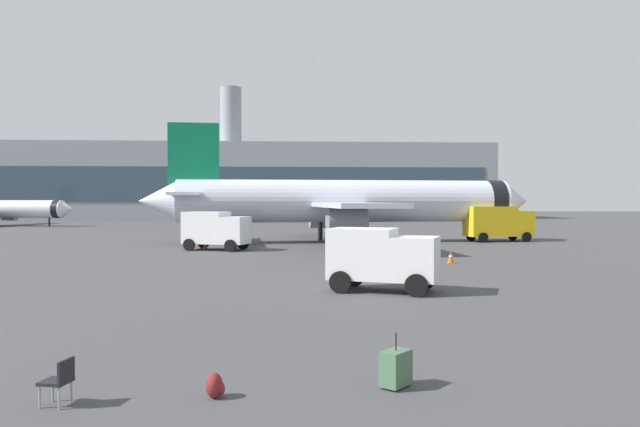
# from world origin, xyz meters

# --- Properties ---
(airplane_at_gate) EXTENTS (35.77, 32.30, 10.50)m
(airplane_at_gate) POSITION_xyz_m (5.69, 49.48, 3.66)
(airplane_at_gate) COLOR silver
(airplane_at_gate) RESTS_ON ground
(service_truck) EXTENTS (5.26, 3.82, 2.90)m
(service_truck) POSITION_xyz_m (-4.87, 41.06, 1.61)
(service_truck) COLOR white
(service_truck) RESTS_ON ground
(fuel_truck) EXTENTS (6.26, 3.36, 3.20)m
(fuel_truck) POSITION_xyz_m (19.85, 49.36, 1.77)
(fuel_truck) COLOR yellow
(fuel_truck) RESTS_ON ground
(cargo_van) EXTENTS (4.83, 3.64, 2.60)m
(cargo_van) POSITION_xyz_m (4.31, 19.52, 1.45)
(cargo_van) COLOR white
(cargo_van) RESTS_ON ground
(safety_cone_near) EXTENTS (0.44, 0.44, 0.63)m
(safety_cone_near) POSITION_xyz_m (-5.80, 42.32, 0.31)
(safety_cone_near) COLOR #F2590C
(safety_cone_near) RESTS_ON ground
(safety_cone_mid) EXTENTS (0.44, 0.44, 0.75)m
(safety_cone_mid) POSITION_xyz_m (10.21, 30.36, 0.37)
(safety_cone_mid) COLOR #F2590C
(safety_cone_mid) RESTS_ON ground
(rolling_suitcase) EXTENTS (0.73, 0.74, 1.10)m
(rolling_suitcase) POSITION_xyz_m (2.51, 6.65, 0.39)
(rolling_suitcase) COLOR #476B4C
(rolling_suitcase) RESTS_ON ground
(traveller_backpack) EXTENTS (0.36, 0.40, 0.48)m
(traveller_backpack) POSITION_xyz_m (-1.03, 6.20, 0.23)
(traveller_backpack) COLOR maroon
(traveller_backpack) RESTS_ON ground
(gate_chair) EXTENTS (0.58, 0.58, 0.86)m
(gate_chair) POSITION_xyz_m (-3.82, 5.92, 0.50)
(gate_chair) COLOR black
(gate_chair) RESTS_ON ground
(terminal_building) EXTENTS (105.73, 17.44, 27.35)m
(terminal_building) POSITION_xyz_m (-9.67, 123.30, 7.78)
(terminal_building) COLOR gray
(terminal_building) RESTS_ON ground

